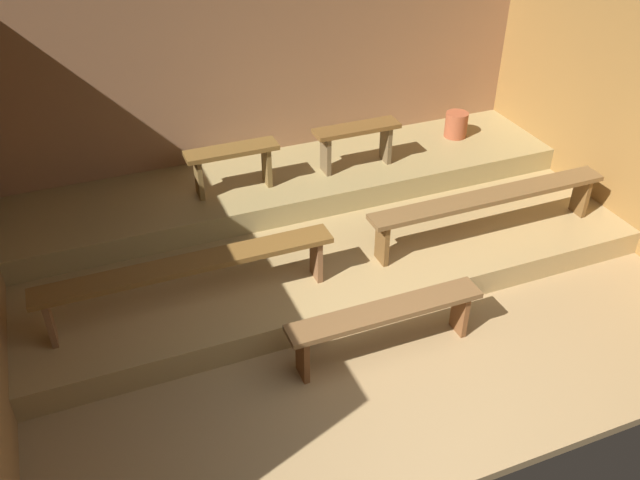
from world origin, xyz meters
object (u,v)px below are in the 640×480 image
object	(u,v)px
bench_floor_center	(385,318)
bench_middle_right	(357,137)
bench_lower_left	(188,269)
bench_lower_right	(489,201)
pail_middle	(456,125)
bench_middle_left	(232,159)

from	to	relation	value
bench_floor_center	bench_middle_right	distance (m)	2.50
bench_middle_right	bench_lower_left	bearing A→B (deg)	-147.26
bench_lower_right	pail_middle	bearing A→B (deg)	69.02
bench_lower_left	bench_middle_left	xyz separation A→B (m)	(0.80, 1.42, 0.21)
bench_lower_right	bench_floor_center	bearing A→B (deg)	-150.22
bench_lower_left	pail_middle	size ratio (longest dim) A/B	8.49
bench_lower_left	bench_middle_left	size ratio (longest dim) A/B	2.67
bench_lower_right	pail_middle	distance (m)	1.80
bench_middle_right	pail_middle	distance (m)	1.48
bench_lower_right	bench_middle_right	xyz separation A→B (m)	(-0.80, 1.42, 0.21)
bench_lower_left	bench_middle_left	world-z (taller)	bench_middle_left
bench_floor_center	bench_middle_right	size ratio (longest dim) A/B	1.79
bench_lower_left	bench_lower_right	world-z (taller)	same
bench_floor_center	pail_middle	size ratio (longest dim) A/B	5.70
bench_lower_right	bench_middle_left	distance (m)	2.64
bench_floor_center	bench_middle_left	size ratio (longest dim) A/B	1.79
bench_floor_center	bench_lower_left	xyz separation A→B (m)	(-1.44, 0.90, 0.28)
bench_lower_right	bench_middle_left	world-z (taller)	bench_middle_left
bench_lower_right	bench_middle_right	world-z (taller)	bench_middle_right
bench_floor_center	bench_middle_right	world-z (taller)	bench_middle_right
bench_lower_right	bench_middle_left	size ratio (longest dim) A/B	2.67
bench_floor_center	bench_lower_right	bearing A→B (deg)	29.78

